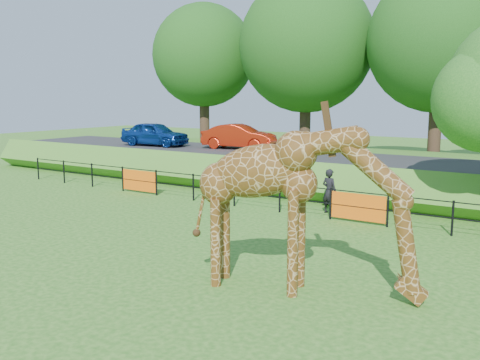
{
  "coord_description": "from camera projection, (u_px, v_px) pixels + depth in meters",
  "views": [
    {
      "loc": [
        9.3,
        -8.76,
        4.27
      ],
      "look_at": [
        1.53,
        3.04,
        2.0
      ],
      "focal_mm": 40.0,
      "sensor_mm": 36.0,
      "label": 1
    }
  ],
  "objects": [
    {
      "name": "ground",
      "position": [
        118.0,
        272.0,
        12.95
      ],
      "size": [
        90.0,
        90.0,
        0.0
      ],
      "primitive_type": "plane",
      "color": "#246419",
      "rests_on": "ground"
    },
    {
      "name": "giraffe",
      "position": [
        304.0,
        210.0,
        11.4
      ],
      "size": [
        5.21,
        2.11,
        3.67
      ],
      "primitive_type": null,
      "rotation": [
        0.0,
        0.0,
        0.23
      ],
      "color": "#5D3813",
      "rests_on": "ground"
    },
    {
      "name": "perimeter_fence",
      "position": [
        280.0,
        198.0,
        19.46
      ],
      "size": [
        28.07,
        0.1,
        1.1
      ],
      "primitive_type": null,
      "color": "black",
      "rests_on": "ground"
    },
    {
      "name": "embankment",
      "position": [
        356.0,
        171.0,
        25.63
      ],
      "size": [
        40.0,
        9.0,
        1.3
      ],
      "primitive_type": "cube",
      "color": "#246419",
      "rests_on": "ground"
    },
    {
      "name": "road",
      "position": [
        344.0,
        159.0,
        24.28
      ],
      "size": [
        40.0,
        5.0,
        0.12
      ],
      "primitive_type": "cube",
      "color": "#2A2A2D",
      "rests_on": "embankment"
    },
    {
      "name": "car_blue",
      "position": [
        155.0,
        134.0,
        29.84
      ],
      "size": [
        4.05,
        1.96,
        1.33
      ],
      "primitive_type": "imported",
      "rotation": [
        0.0,
        0.0,
        1.67
      ],
      "color": "#123C98",
      "rests_on": "road"
    },
    {
      "name": "car_red",
      "position": [
        239.0,
        137.0,
        28.15
      ],
      "size": [
        4.1,
        2.03,
        1.29
      ],
      "primitive_type": "imported",
      "rotation": [
        0.0,
        0.0,
        1.75
      ],
      "color": "#B1210C",
      "rests_on": "road"
    },
    {
      "name": "visitor",
      "position": [
        329.0,
        191.0,
        19.26
      ],
      "size": [
        0.67,
        0.52,
        1.63
      ],
      "primitive_type": "imported",
      "rotation": [
        0.0,
        0.0,
        2.91
      ],
      "color": "black",
      "rests_on": "ground"
    },
    {
      "name": "bg_tree_line",
      "position": [
        438.0,
        40.0,
        28.92
      ],
      "size": [
        37.3,
        8.8,
        11.82
      ],
      "color": "#301F15",
      "rests_on": "ground"
    }
  ]
}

